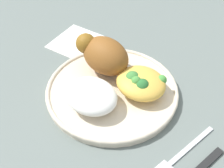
{
  "coord_description": "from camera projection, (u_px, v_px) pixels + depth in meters",
  "views": [
    {
      "loc": [
        -0.28,
        0.31,
        0.43
      ],
      "look_at": [
        0.0,
        0.0,
        0.03
      ],
      "focal_mm": 49.78,
      "sensor_mm": 36.0,
      "label": 1
    }
  ],
  "objects": [
    {
      "name": "napkin",
      "position": [
        75.0,
        41.0,
        0.72
      ],
      "size": [
        0.11,
        0.12,
        0.0
      ],
      "primitive_type": "cube",
      "rotation": [
        0.0,
        0.0,
        0.18
      ],
      "color": "white",
      "rests_on": "ground_plane"
    },
    {
      "name": "roasted_chicken",
      "position": [
        103.0,
        54.0,
        0.6
      ],
      "size": [
        0.11,
        0.07,
        0.07
      ],
      "color": "brown",
      "rests_on": "plate"
    },
    {
      "name": "rice_pile",
      "position": [
        91.0,
        95.0,
        0.54
      ],
      "size": [
        0.1,
        0.08,
        0.04
      ],
      "primitive_type": "ellipsoid",
      "color": "white",
      "rests_on": "plate"
    },
    {
      "name": "mac_cheese_with_broccoli",
      "position": [
        141.0,
        83.0,
        0.57
      ],
      "size": [
        0.09,
        0.09,
        0.04
      ],
      "color": "gold",
      "rests_on": "plate"
    },
    {
      "name": "ground_plane",
      "position": [
        112.0,
        94.0,
        0.6
      ],
      "size": [
        2.0,
        2.0,
        0.0
      ],
      "primitive_type": "plane",
      "color": "slate"
    },
    {
      "name": "plate",
      "position": [
        112.0,
        91.0,
        0.59
      ],
      "size": [
        0.25,
        0.25,
        0.02
      ],
      "color": "beige",
      "rests_on": "ground_plane"
    },
    {
      "name": "fork",
      "position": [
        181.0,
        154.0,
        0.5
      ],
      "size": [
        0.03,
        0.14,
        0.01
      ],
      "color": "silver",
      "rests_on": "ground_plane"
    }
  ]
}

